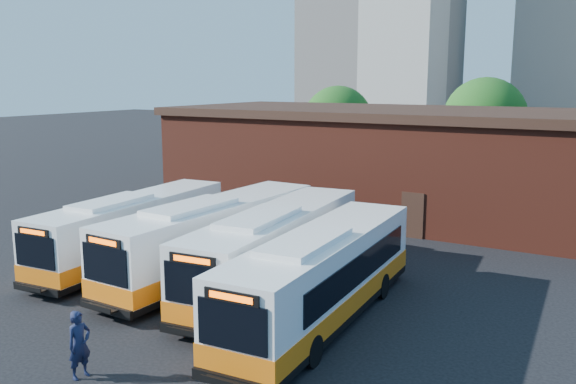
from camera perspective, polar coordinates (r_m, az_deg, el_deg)
The scene contains 9 objects.
ground at distance 22.14m, azimuth -8.37°, elevation -11.25°, with size 220.00×220.00×0.00m, color black.
bus_west at distance 28.42m, azimuth -14.26°, elevation -3.57°, with size 3.11×11.53×3.11m.
bus_midwest at distance 25.79m, azimuth -6.91°, elevation -4.53°, with size 2.94×12.27×3.32m.
bus_mideast at distance 23.97m, azimuth -1.12°, elevation -5.65°, with size 3.59×12.25×3.29m.
bus_east at distance 20.87m, azimuth 3.23°, elevation -8.20°, with size 3.12×12.04×3.25m.
transit_worker at distance 18.23m, azimuth -18.94°, elevation -13.35°, with size 0.70×0.46×1.93m, color #131936.
depot_building at distance 38.56m, azimuth 10.34°, elevation 3.02°, with size 28.60×12.60×6.40m.
tree_west at distance 53.31m, azimuth 4.68°, elevation 6.68°, with size 6.00×6.00×7.65m.
tree_mid at distance 51.26m, azimuth 17.95°, elevation 6.54°, with size 6.56×6.56×8.36m.
Camera 1 is at (12.98, -15.98, 8.16)m, focal length 38.00 mm.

